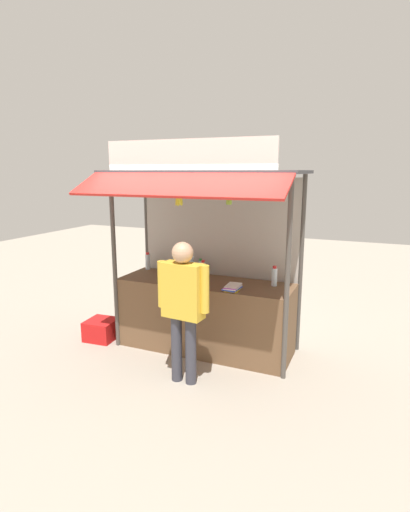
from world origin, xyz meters
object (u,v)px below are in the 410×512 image
(water_bottle_far_left, at_px, (148,261))
(banana_bunch_inner_left, at_px, (179,199))
(water_bottle_rear_center, at_px, (274,277))
(water_bottle_center, at_px, (201,267))
(plastic_crate, at_px, (102,329))
(banana_bunch_inner_right, at_px, (229,199))
(magazine_stack_back_right, at_px, (233,287))
(magazine_stack_left, at_px, (179,282))
(water_bottle_front_left, at_px, (203,270))
(water_bottle_right, at_px, (191,264))
(vendor_person, at_px, (183,300))

(water_bottle_far_left, height_order, banana_bunch_inner_left, banana_bunch_inner_left)
(water_bottle_far_left, bearing_deg, banana_bunch_inner_left, -39.35)
(water_bottle_far_left, distance_m, water_bottle_rear_center, 1.97)
(water_bottle_center, xyz_separation_m, banana_bunch_inner_left, (0.07, -0.79, 1.02))
(plastic_crate, bearing_deg, banana_bunch_inner_left, -7.24)
(water_bottle_center, height_order, plastic_crate, water_bottle_center)
(water_bottle_center, distance_m, banana_bunch_inner_right, 1.49)
(banana_bunch_inner_left, bearing_deg, plastic_crate, 172.76)
(water_bottle_rear_center, bearing_deg, magazine_stack_back_right, -137.91)
(magazine_stack_left, bearing_deg, water_bottle_front_left, 71.21)
(magazine_stack_back_right, relative_size, magazine_stack_left, 1.05)
(plastic_crate, bearing_deg, water_bottle_center, 25.15)
(water_bottle_far_left, height_order, banana_bunch_inner_right, banana_bunch_inner_right)
(water_bottle_center, relative_size, banana_bunch_inner_right, 0.90)
(water_bottle_front_left, distance_m, water_bottle_rear_center, 0.99)
(water_bottle_far_left, distance_m, water_bottle_center, 0.85)
(water_bottle_center, relative_size, magazine_stack_back_right, 0.80)
(water_bottle_right, bearing_deg, banana_bunch_inner_right, -41.92)
(water_bottle_right, height_order, water_bottle_rear_center, water_bottle_right)
(water_bottle_right, distance_m, magazine_stack_back_right, 0.95)
(vendor_person, bearing_deg, plastic_crate, 165.02)
(water_bottle_far_left, distance_m, vendor_person, 1.69)
(plastic_crate, bearing_deg, magazine_stack_back_right, 2.09)
(magazine_stack_back_right, xyz_separation_m, banana_bunch_inner_right, (0.03, -0.25, 1.11))
(water_bottle_front_left, height_order, vendor_person, vendor_person)
(water_bottle_front_left, bearing_deg, plastic_crate, -162.63)
(water_bottle_front_left, relative_size, water_bottle_center, 1.11)
(water_bottle_center, bearing_deg, magazine_stack_back_right, -38.75)
(magazine_stack_back_right, bearing_deg, water_bottle_far_left, 161.57)
(water_bottle_rear_center, bearing_deg, water_bottle_right, 175.05)
(water_bottle_front_left, height_order, banana_bunch_inner_right, banana_bunch_inner_right)
(water_bottle_right, height_order, plastic_crate, water_bottle_right)
(water_bottle_front_left, bearing_deg, water_bottle_center, 123.85)
(magazine_stack_back_right, height_order, banana_bunch_inner_right, banana_bunch_inner_right)
(magazine_stack_back_right, distance_m, banana_bunch_inner_left, 1.28)
(water_bottle_right, distance_m, water_bottle_center, 0.14)
(water_bottle_front_left, distance_m, magazine_stack_left, 0.48)
(water_bottle_center, bearing_deg, magazine_stack_left, -93.51)
(water_bottle_rear_center, relative_size, vendor_person, 0.16)
(banana_bunch_inner_right, xyz_separation_m, vendor_person, (-0.37, -0.44, -1.11))
(water_bottle_center, relative_size, water_bottle_rear_center, 0.87)
(banana_bunch_inner_right, distance_m, vendor_person, 1.25)
(water_bottle_far_left, height_order, magazine_stack_left, water_bottle_far_left)
(water_bottle_far_left, relative_size, magazine_stack_left, 0.96)
(vendor_person, bearing_deg, water_bottle_front_left, 107.03)
(magazine_stack_left, relative_size, vendor_person, 0.16)
(magazine_stack_left, bearing_deg, magazine_stack_back_right, 5.77)
(water_bottle_front_left, xyz_separation_m, magazine_stack_back_right, (0.57, -0.37, -0.09))
(water_bottle_center, relative_size, plastic_crate, 0.55)
(water_bottle_front_left, relative_size, banana_bunch_inner_right, 1.00)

